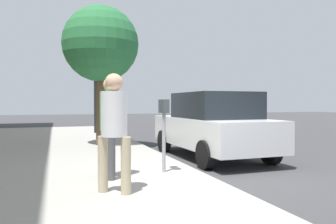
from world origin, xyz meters
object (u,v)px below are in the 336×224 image
pedestrian_bystander (114,123)px  traffic_signal (97,79)px  parking_meter (164,120)px  parked_sedan_near (212,125)px  street_tree (101,45)px  pedestrian_at_meter (111,118)px

pedestrian_bystander → traffic_signal: (10.36, -1.01, 1.37)m
parking_meter → parked_sedan_near: 2.91m
parked_sedan_near → pedestrian_bystander: bearing=135.1°
parking_meter → pedestrian_bystander: bearing=135.7°
parking_meter → pedestrian_bystander: (-1.19, 1.17, 0.03)m
parked_sedan_near → traffic_signal: bearing=17.3°
pedestrian_bystander → parked_sedan_near: (3.24, -3.22, -0.31)m
parked_sedan_near → street_tree: size_ratio=1.00×
parking_meter → parked_sedan_near: (2.04, -2.05, -0.27)m
street_tree → pedestrian_at_meter: bearing=174.6°
pedestrian_at_meter → pedestrian_bystander: pedestrian_at_meter is taller
pedestrian_bystander → pedestrian_at_meter: bearing=32.2°
traffic_signal → parking_meter: bearing=-179.0°
traffic_signal → pedestrian_bystander: bearing=174.4°
street_tree → pedestrian_bystander: bearing=174.4°
pedestrian_at_meter → street_tree: street_tree is taller
pedestrian_at_meter → pedestrian_bystander: (-1.06, 0.12, -0.02)m
pedestrian_bystander → street_tree: 6.27m
pedestrian_at_meter → street_tree: size_ratio=0.41×
pedestrian_at_meter → parking_meter: bearing=16.7°
parking_meter → pedestrian_bystander: pedestrian_bystander is taller
parking_meter → traffic_signal: traffic_signal is taller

